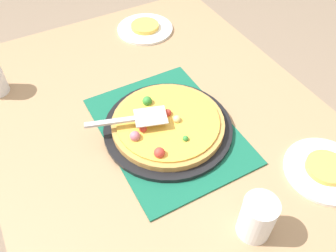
# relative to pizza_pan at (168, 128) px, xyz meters

# --- Properties ---
(ground_plane) EXTENTS (8.00, 8.00, 0.00)m
(ground_plane) POSITION_rel_pizza_pan_xyz_m (0.00, 0.00, -0.76)
(ground_plane) COLOR #84705B
(dining_table) EXTENTS (1.40, 1.00, 0.75)m
(dining_table) POSITION_rel_pizza_pan_xyz_m (0.00, 0.00, -0.12)
(dining_table) COLOR #9E7A56
(dining_table) RESTS_ON ground_plane
(placemat) EXTENTS (0.48, 0.36, 0.01)m
(placemat) POSITION_rel_pizza_pan_xyz_m (0.00, 0.00, -0.01)
(placemat) COLOR #145B42
(placemat) RESTS_ON dining_table
(pizza_pan) EXTENTS (0.38, 0.38, 0.01)m
(pizza_pan) POSITION_rel_pizza_pan_xyz_m (0.00, 0.00, 0.00)
(pizza_pan) COLOR black
(pizza_pan) RESTS_ON placemat
(pizza) EXTENTS (0.33, 0.33, 0.05)m
(pizza) POSITION_rel_pizza_pan_xyz_m (0.00, 0.00, 0.02)
(pizza) COLOR #B78442
(pizza) RESTS_ON pizza_pan
(plate_near_left) EXTENTS (0.22, 0.22, 0.01)m
(plate_near_left) POSITION_rel_pizza_pan_xyz_m (-0.33, -0.30, -0.01)
(plate_near_left) COLOR white
(plate_near_left) RESTS_ON dining_table
(plate_far_right) EXTENTS (0.22, 0.22, 0.01)m
(plate_far_right) POSITION_rel_pizza_pan_xyz_m (0.52, -0.18, -0.01)
(plate_far_right) COLOR white
(plate_far_right) RESTS_ON dining_table
(served_slice_left) EXTENTS (0.11, 0.11, 0.02)m
(served_slice_left) POSITION_rel_pizza_pan_xyz_m (-0.33, -0.30, 0.01)
(served_slice_left) COLOR #EAB747
(served_slice_left) RESTS_ON plate_near_left
(served_slice_right) EXTENTS (0.11, 0.11, 0.02)m
(served_slice_right) POSITION_rel_pizza_pan_xyz_m (0.52, -0.18, 0.01)
(served_slice_right) COLOR #EAB747
(served_slice_right) RESTS_ON plate_far_right
(cup_far) EXTENTS (0.08, 0.08, 0.12)m
(cup_far) POSITION_rel_pizza_pan_xyz_m (-0.37, -0.03, 0.05)
(cup_far) COLOR white
(cup_far) RESTS_ON dining_table
(pizza_server) EXTENTS (0.11, 0.23, 0.01)m
(pizza_server) POSITION_rel_pizza_pan_xyz_m (0.03, 0.09, 0.06)
(pizza_server) COLOR silver
(pizza_server) RESTS_ON pizza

